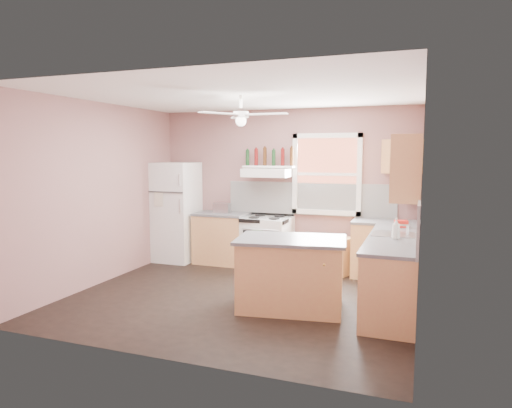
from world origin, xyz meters
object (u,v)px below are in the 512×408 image
(refrigerator, at_px, (175,212))
(island, at_px, (291,275))
(stove, at_px, (267,242))
(toaster, at_px, (222,208))
(cart, at_px, (334,255))

(refrigerator, distance_m, island, 3.29)
(refrigerator, distance_m, stove, 1.80)
(stove, relative_size, island, 0.68)
(refrigerator, xyz_separation_m, island, (2.70, -1.82, -0.46))
(refrigerator, xyz_separation_m, toaster, (0.91, 0.06, 0.10))
(stove, height_order, island, same)
(island, bearing_deg, cart, 75.28)
(island, bearing_deg, refrigerator, 137.33)
(refrigerator, xyz_separation_m, stove, (1.74, 0.08, -0.46))
(stove, xyz_separation_m, island, (0.96, -1.90, 0.00))
(toaster, distance_m, stove, 1.00)
(cart, distance_m, island, 1.92)
(refrigerator, height_order, toaster, refrigerator)
(refrigerator, relative_size, island, 1.41)
(stove, distance_m, cart, 1.17)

